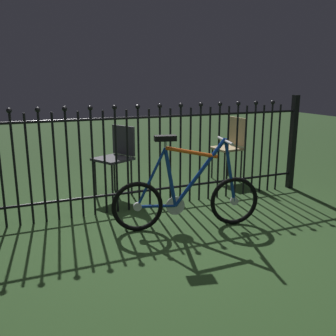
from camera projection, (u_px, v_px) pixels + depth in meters
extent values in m
plane|color=#253F1D|center=(167.00, 229.00, 3.58)|extent=(20.00, 20.00, 0.00)
cylinder|color=black|center=(1.00, 173.00, 3.49)|extent=(0.02, 0.02, 1.10)
cylinder|color=black|center=(15.00, 171.00, 3.54)|extent=(0.02, 0.02, 1.10)
sphere|color=black|center=(9.00, 111.00, 3.40)|extent=(0.05, 0.05, 0.05)
cylinder|color=black|center=(29.00, 170.00, 3.59)|extent=(0.02, 0.02, 1.10)
cylinder|color=black|center=(42.00, 169.00, 3.63)|extent=(0.02, 0.02, 1.10)
sphere|color=black|center=(38.00, 110.00, 3.50)|extent=(0.05, 0.05, 0.05)
cylinder|color=black|center=(56.00, 168.00, 3.68)|extent=(0.02, 0.02, 1.10)
cylinder|color=black|center=(68.00, 167.00, 3.73)|extent=(0.02, 0.02, 1.10)
sphere|color=black|center=(65.00, 109.00, 3.59)|extent=(0.05, 0.05, 0.05)
cylinder|color=black|center=(81.00, 165.00, 3.77)|extent=(0.02, 0.02, 1.10)
cylinder|color=black|center=(93.00, 164.00, 3.82)|extent=(0.02, 0.02, 1.10)
sphere|color=black|center=(90.00, 108.00, 3.69)|extent=(0.05, 0.05, 0.05)
cylinder|color=black|center=(105.00, 163.00, 3.87)|extent=(0.02, 0.02, 1.10)
cylinder|color=black|center=(116.00, 162.00, 3.92)|extent=(0.02, 0.02, 1.10)
sphere|color=black|center=(115.00, 107.00, 3.78)|extent=(0.05, 0.05, 0.05)
cylinder|color=black|center=(128.00, 161.00, 3.96)|extent=(0.02, 0.02, 1.10)
cylinder|color=black|center=(139.00, 160.00, 4.01)|extent=(0.02, 0.02, 1.10)
sphere|color=black|center=(138.00, 107.00, 3.88)|extent=(0.05, 0.05, 0.05)
cylinder|color=black|center=(150.00, 159.00, 4.06)|extent=(0.02, 0.02, 1.10)
cylinder|color=black|center=(160.00, 158.00, 4.11)|extent=(0.02, 0.02, 1.10)
sphere|color=black|center=(160.00, 106.00, 3.97)|extent=(0.05, 0.05, 0.05)
cylinder|color=black|center=(170.00, 157.00, 4.15)|extent=(0.02, 0.02, 1.10)
cylinder|color=black|center=(180.00, 157.00, 4.20)|extent=(0.02, 0.02, 1.10)
sphere|color=black|center=(181.00, 105.00, 4.06)|extent=(0.05, 0.05, 0.05)
cylinder|color=black|center=(190.00, 156.00, 4.25)|extent=(0.02, 0.02, 1.10)
cylinder|color=black|center=(200.00, 155.00, 4.29)|extent=(0.02, 0.02, 1.10)
sphere|color=black|center=(201.00, 105.00, 4.16)|extent=(0.05, 0.05, 0.05)
cylinder|color=black|center=(209.00, 154.00, 4.34)|extent=(0.02, 0.02, 1.10)
cylinder|color=black|center=(218.00, 153.00, 4.39)|extent=(0.02, 0.02, 1.10)
sphere|color=black|center=(220.00, 104.00, 4.25)|extent=(0.05, 0.05, 0.05)
cylinder|color=black|center=(227.00, 152.00, 4.44)|extent=(0.02, 0.02, 1.10)
cylinder|color=black|center=(236.00, 152.00, 4.48)|extent=(0.02, 0.02, 1.10)
sphere|color=black|center=(238.00, 103.00, 4.35)|extent=(0.05, 0.05, 0.05)
cylinder|color=black|center=(245.00, 151.00, 4.53)|extent=(0.02, 0.02, 1.10)
cylinder|color=black|center=(253.00, 150.00, 4.58)|extent=(0.02, 0.02, 1.10)
sphere|color=black|center=(256.00, 103.00, 4.44)|extent=(0.05, 0.05, 0.05)
cylinder|color=black|center=(262.00, 149.00, 4.62)|extent=(0.02, 0.02, 1.10)
cylinder|color=black|center=(270.00, 149.00, 4.67)|extent=(0.02, 0.02, 1.10)
sphere|color=black|center=(273.00, 102.00, 4.54)|extent=(0.05, 0.05, 0.05)
cylinder|color=black|center=(278.00, 148.00, 4.72)|extent=(0.02, 0.02, 1.10)
cylinder|color=black|center=(144.00, 191.00, 4.11)|extent=(4.07, 0.03, 0.03)
cylinder|color=black|center=(143.00, 117.00, 3.92)|extent=(4.07, 0.03, 0.03)
cube|color=black|center=(292.00, 142.00, 4.79)|extent=(0.07, 0.07, 1.21)
torus|color=black|center=(137.00, 207.00, 3.48)|extent=(0.48, 0.15, 0.48)
cylinder|color=silver|center=(137.00, 207.00, 3.48)|extent=(0.08, 0.05, 0.08)
torus|color=black|center=(234.00, 201.00, 3.64)|extent=(0.48, 0.15, 0.48)
cylinder|color=silver|center=(234.00, 201.00, 3.64)|extent=(0.08, 0.05, 0.08)
cylinder|color=navy|center=(200.00, 172.00, 3.51)|extent=(0.50, 0.15, 0.65)
cylinder|color=#EA5914|center=(192.00, 152.00, 3.45)|extent=(0.50, 0.15, 0.14)
cylinder|color=navy|center=(170.00, 177.00, 3.47)|extent=(0.14, 0.06, 0.57)
cylinder|color=navy|center=(157.00, 206.00, 3.51)|extent=(0.36, 0.11, 0.04)
cylinder|color=navy|center=(151.00, 178.00, 3.44)|extent=(0.29, 0.09, 0.56)
cylinder|color=navy|center=(230.00, 171.00, 3.56)|extent=(0.15, 0.06, 0.63)
cylinder|color=silver|center=(225.00, 140.00, 3.48)|extent=(0.03, 0.03, 0.02)
cylinder|color=silver|center=(225.00, 141.00, 3.48)|extent=(0.12, 0.40, 0.03)
cylinder|color=silver|center=(165.00, 144.00, 3.38)|extent=(0.03, 0.03, 0.07)
cube|color=black|center=(165.00, 138.00, 3.37)|extent=(0.22, 0.13, 0.05)
cylinder|color=silver|center=(175.00, 206.00, 3.54)|extent=(0.18, 0.05, 0.18)
cylinder|color=black|center=(224.00, 168.00, 5.10)|extent=(0.02, 0.02, 0.43)
cylinder|color=black|center=(212.00, 163.00, 5.35)|extent=(0.02, 0.02, 0.43)
cylinder|color=black|center=(241.00, 165.00, 5.23)|extent=(0.02, 0.02, 0.43)
cylinder|color=black|center=(228.00, 161.00, 5.48)|extent=(0.02, 0.02, 0.43)
cube|color=tan|center=(227.00, 148.00, 5.23)|extent=(0.40, 0.40, 0.03)
cube|color=tan|center=(238.00, 132.00, 5.26)|extent=(0.06, 0.35, 0.40)
cylinder|color=black|center=(112.00, 183.00, 4.33)|extent=(0.02, 0.02, 0.45)
cylinder|color=black|center=(95.00, 178.00, 4.52)|extent=(0.02, 0.02, 0.45)
cylinder|color=black|center=(131.00, 178.00, 4.56)|extent=(0.02, 0.02, 0.45)
cylinder|color=black|center=(114.00, 174.00, 4.75)|extent=(0.02, 0.02, 0.45)
cube|color=#2D2D33|center=(113.00, 159.00, 4.49)|extent=(0.52, 0.52, 0.03)
cube|color=#2D2D33|center=(123.00, 140.00, 4.57)|extent=(0.19, 0.34, 0.36)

